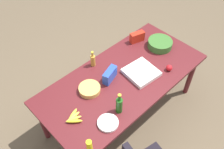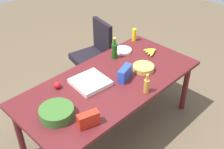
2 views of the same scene
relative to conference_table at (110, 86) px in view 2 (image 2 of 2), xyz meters
name	(u,v)px [view 2 (image 2 of 2)]	position (x,y,z in m)	size (l,w,h in m)	color
ground_plane	(110,129)	(0.00, 0.00, -0.68)	(10.00, 10.00, 0.00)	brown
conference_table	(110,86)	(0.00, 0.00, 0.00)	(2.13, 1.01, 0.76)	#53181C
office_chair	(94,60)	(-0.57, -0.92, -0.32)	(0.57, 0.57, 0.96)	gray
apple_red	(57,85)	(0.49, -0.31, 0.11)	(0.08, 0.08, 0.08)	red
chip_bowl	(143,68)	(-0.43, 0.12, 0.10)	(0.25, 0.25, 0.06)	gold
salad_bowl	(57,113)	(0.76, 0.05, 0.12)	(0.33, 0.33, 0.10)	#346227
chip_bag_blue	(125,73)	(-0.14, 0.09, 0.15)	(0.22, 0.08, 0.15)	#2646B2
pizza_box	(90,82)	(0.20, -0.11, 0.10)	(0.36, 0.36, 0.05)	silver
paper_plate_stack	(123,50)	(-0.58, -0.34, 0.09)	(0.22, 0.22, 0.03)	white
banana_bunch	(151,51)	(-0.80, -0.05, 0.10)	(0.20, 0.19, 0.04)	yellow
chip_bag_red	(88,119)	(0.62, 0.34, 0.14)	(0.20, 0.08, 0.14)	red
wine_bottle	(114,50)	(-0.38, -0.31, 0.18)	(0.09, 0.09, 0.28)	#184D13
dressing_bottle	(147,85)	(-0.13, 0.41, 0.16)	(0.07, 0.07, 0.22)	#BC8531
mustard_bottle	(134,35)	(-0.90, -0.44, 0.16)	(0.06, 0.06, 0.18)	yellow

